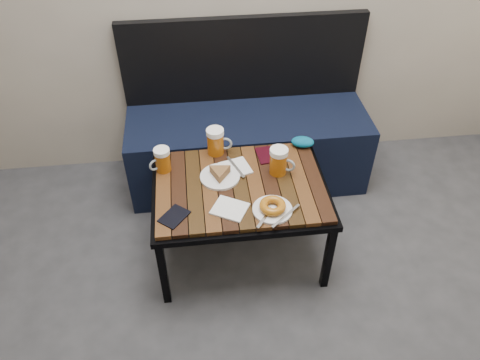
{
  "coord_description": "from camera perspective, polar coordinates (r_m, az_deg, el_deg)",
  "views": [
    {
      "loc": [
        -0.33,
        -0.48,
        1.97
      ],
      "look_at": [
        -0.14,
        1.15,
        0.5
      ],
      "focal_mm": 35.0,
      "sensor_mm": 36.0,
      "label": 1
    }
  ],
  "objects": [
    {
      "name": "beer_mug_right",
      "position": [
        2.25,
        4.77,
        2.31
      ],
      "size": [
        0.13,
        0.11,
        0.14
      ],
      "rotation": [
        0.0,
        0.0,
        -0.46
      ],
      "color": "#A6540D",
      "rests_on": "cafe_table"
    },
    {
      "name": "passport_burgundy",
      "position": [
        2.4,
        3.3,
        3.06
      ],
      "size": [
        0.11,
        0.14,
        0.01
      ],
      "primitive_type": "cube",
      "rotation": [
        0.0,
        0.0,
        0.1
      ],
      "color": "black",
      "rests_on": "cafe_table"
    },
    {
      "name": "napkin_right",
      "position": [
        2.1,
        -1.25,
        -3.52
      ],
      "size": [
        0.19,
        0.18,
        0.01
      ],
      "rotation": [
        0.0,
        0.0,
        -0.51
      ],
      "color": "white",
      "rests_on": "cafe_table"
    },
    {
      "name": "bench",
      "position": [
        2.83,
        0.9,
        4.88
      ],
      "size": [
        1.4,
        0.5,
        0.95
      ],
      "color": "black",
      "rests_on": "ground"
    },
    {
      "name": "napkin_left",
      "position": [
        2.31,
        -0.54,
        1.49
      ],
      "size": [
        0.17,
        0.17,
        0.01
      ],
      "rotation": [
        0.0,
        0.0,
        0.28
      ],
      "color": "white",
      "rests_on": "cafe_table"
    },
    {
      "name": "plate_pie",
      "position": [
        2.25,
        -2.47,
        0.69
      ],
      "size": [
        0.19,
        0.19,
        0.05
      ],
      "color": "white",
      "rests_on": "cafe_table"
    },
    {
      "name": "cafe_table",
      "position": [
        2.26,
        0.0,
        -1.37
      ],
      "size": [
        0.84,
        0.62,
        0.47
      ],
      "color": "black",
      "rests_on": "ground"
    },
    {
      "name": "passport_navy",
      "position": [
        2.09,
        -8.02,
        -4.43
      ],
      "size": [
        0.15,
        0.16,
        0.01
      ],
      "primitive_type": "cube",
      "rotation": [
        0.0,
        0.0,
        -0.69
      ],
      "color": "black",
      "rests_on": "cafe_table"
    },
    {
      "name": "knit_pouch",
      "position": [
        2.46,
        7.64,
        4.62
      ],
      "size": [
        0.13,
        0.1,
        0.05
      ],
      "primitive_type": "ellipsoid",
      "rotation": [
        0.0,
        0.0,
        -0.24
      ],
      "color": "#055188",
      "rests_on": "cafe_table"
    },
    {
      "name": "beer_mug_centre",
      "position": [
        2.37,
        -2.95,
        4.73
      ],
      "size": [
        0.13,
        0.1,
        0.14
      ],
      "rotation": [
        0.0,
        0.0,
        -0.14
      ],
      "color": "#A6540D",
      "rests_on": "cafe_table"
    },
    {
      "name": "plate_bagel",
      "position": [
        2.09,
        3.99,
        -3.38
      ],
      "size": [
        0.22,
        0.21,
        0.05
      ],
      "color": "white",
      "rests_on": "cafe_table"
    },
    {
      "name": "beer_mug_left",
      "position": [
        2.3,
        -9.47,
        2.44
      ],
      "size": [
        0.12,
        0.1,
        0.13
      ],
      "rotation": [
        0.0,
        0.0,
        3.66
      ],
      "color": "#A6540D",
      "rests_on": "cafe_table"
    }
  ]
}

